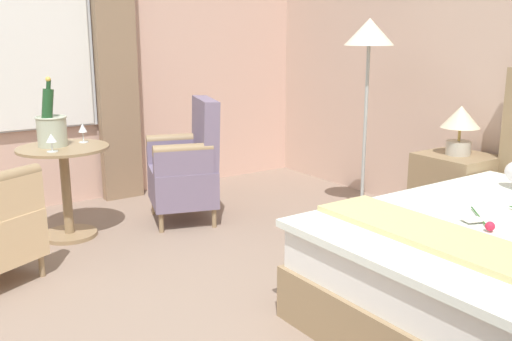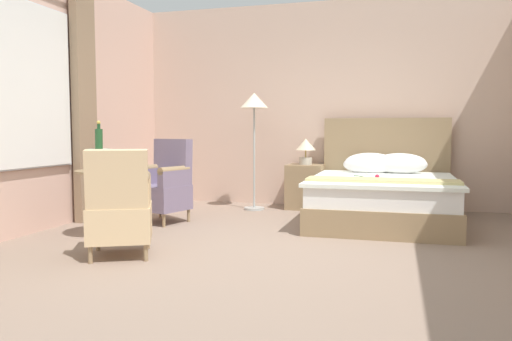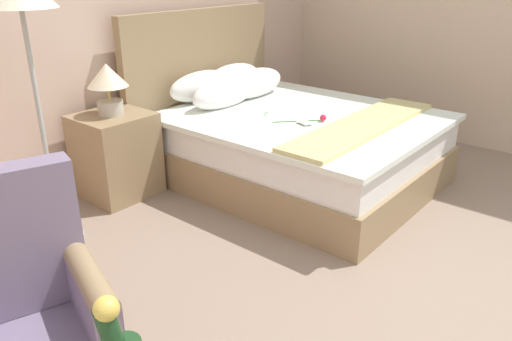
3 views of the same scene
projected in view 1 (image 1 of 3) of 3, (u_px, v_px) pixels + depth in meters
The scene contains 8 objects.
nightstand at pixel (454, 195), 4.27m from camera, with size 0.53×0.48×0.62m.
bedside_lamp at pixel (460, 123), 4.15m from camera, with size 0.28×0.28×0.36m.
floor_lamp_brass at pixel (369, 49), 4.39m from camera, with size 0.38×0.38×1.60m.
side_table_round at pixel (66, 183), 4.20m from camera, with size 0.66×0.66×0.69m.
champagne_bucket at pixel (51, 127), 4.13m from camera, with size 0.22×0.22×0.50m.
wine_glass_near_bucket at pixel (51, 139), 3.94m from camera, with size 0.08×0.08×0.13m.
wine_glass_near_edge at pixel (83, 129), 4.27m from camera, with size 0.07×0.07×0.14m.
armchair_by_window at pixel (187, 167), 4.57m from camera, with size 0.68×0.66×0.99m.
Camera 1 is at (2.37, -0.90, 1.49)m, focal length 40.00 mm.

